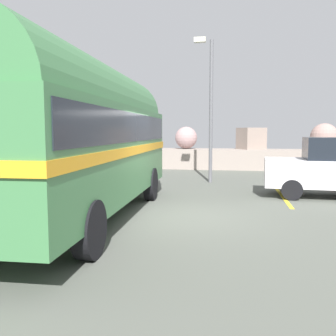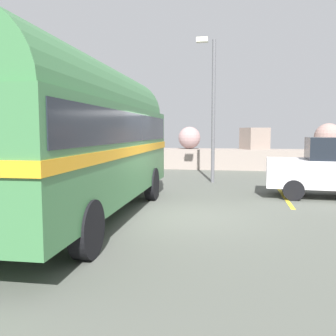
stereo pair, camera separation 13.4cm
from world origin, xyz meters
name	(u,v)px [view 2 (the right image)]	position (x,y,z in m)	size (l,w,h in m)	color
ground	(176,216)	(0.00, 0.00, 0.01)	(32.00, 26.00, 0.02)	#545750
breakwater	(214,156)	(0.13, 11.81, 0.74)	(31.36, 2.29, 2.48)	gray
vintage_coach	(82,132)	(-2.08, -0.67, 2.05)	(2.71, 8.66, 3.70)	black
lamp_post	(212,102)	(0.40, 6.08, 3.21)	(0.71, 0.63, 5.62)	#5B5B60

